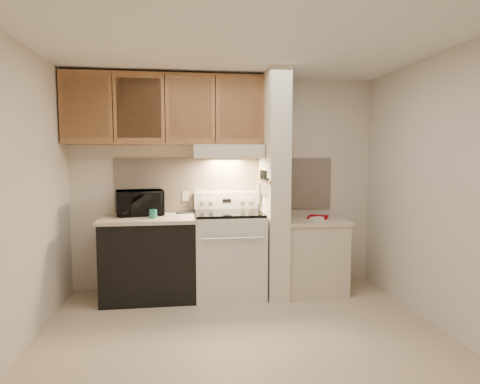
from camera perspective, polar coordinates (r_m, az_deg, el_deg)
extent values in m
plane|color=#C8B396|center=(3.67, 0.52, -20.30)|extent=(3.60, 3.60, 0.00)
plane|color=white|center=(3.44, 0.56, 20.76)|extent=(3.60, 3.60, 0.00)
cube|color=beige|center=(4.81, -2.02, 1.27)|extent=(3.60, 2.50, 0.02)
cube|color=beige|center=(3.55, -29.59, -0.79)|extent=(0.02, 3.00, 2.50)
cube|color=beige|center=(4.00, 26.97, -0.07)|extent=(0.02, 3.00, 2.50)
cube|color=beige|center=(4.80, -2.01, 1.08)|extent=(2.60, 0.02, 0.63)
cube|color=silver|center=(4.59, -1.56, -8.90)|extent=(0.76, 0.65, 0.92)
cube|color=black|center=(4.28, -1.10, -9.40)|extent=(0.50, 0.01, 0.30)
cylinder|color=silver|center=(4.19, -1.05, -6.62)|extent=(0.65, 0.02, 0.02)
cube|color=black|center=(4.50, -1.58, -3.03)|extent=(0.74, 0.64, 0.03)
cube|color=silver|center=(4.77, -1.94, -1.17)|extent=(0.76, 0.08, 0.20)
cube|color=black|center=(4.73, -1.89, -1.23)|extent=(0.10, 0.01, 0.04)
cylinder|color=silver|center=(4.70, -5.28, -1.28)|extent=(0.05, 0.02, 0.05)
cylinder|color=silver|center=(4.71, -4.07, -1.26)|extent=(0.05, 0.02, 0.05)
cylinder|color=silver|center=(4.75, 0.27, -1.20)|extent=(0.05, 0.02, 0.05)
cylinder|color=silver|center=(4.76, 1.47, -1.18)|extent=(0.05, 0.02, 0.05)
cube|color=black|center=(4.60, -12.68, -9.32)|extent=(1.00, 0.63, 0.87)
cube|color=beige|center=(4.51, -12.79, -3.71)|extent=(1.04, 0.67, 0.04)
cube|color=black|center=(4.69, -7.70, -2.96)|extent=(0.23, 0.12, 0.01)
cylinder|color=#20695D|center=(4.40, -12.27, -3.04)|extent=(0.11, 0.11, 0.09)
cube|color=beige|center=(4.78, -7.73, -0.61)|extent=(0.08, 0.01, 0.12)
imported|color=black|center=(4.64, -14.08, -1.48)|extent=(0.57, 0.43, 0.28)
cube|color=beige|center=(4.55, 4.83, 1.03)|extent=(0.22, 0.70, 2.50)
cube|color=#9B663C|center=(4.52, 3.40, 1.65)|extent=(0.01, 0.70, 0.04)
cube|color=black|center=(4.47, 3.44, 1.87)|extent=(0.02, 0.42, 0.04)
cube|color=silver|center=(4.30, 3.72, 0.41)|extent=(0.01, 0.03, 0.16)
cylinder|color=black|center=(4.30, 3.72, 2.41)|extent=(0.02, 0.02, 0.10)
cube|color=silver|center=(4.39, 3.49, 0.37)|extent=(0.01, 0.04, 0.18)
cylinder|color=black|center=(4.38, 3.50, 2.46)|extent=(0.02, 0.02, 0.10)
cube|color=silver|center=(4.46, 3.32, 0.32)|extent=(0.01, 0.04, 0.20)
cylinder|color=black|center=(4.47, 3.29, 2.51)|extent=(0.02, 0.02, 0.10)
cube|color=silver|center=(4.54, 3.12, 0.66)|extent=(0.01, 0.04, 0.16)
cylinder|color=black|center=(4.54, 3.10, 2.56)|extent=(0.02, 0.02, 0.10)
cube|color=silver|center=(4.62, 2.94, 0.61)|extent=(0.01, 0.04, 0.18)
cylinder|color=black|center=(4.61, 2.95, 2.59)|extent=(0.02, 0.02, 0.10)
cube|color=slate|center=(4.70, 2.79, -0.18)|extent=(0.03, 0.10, 0.25)
cube|color=beige|center=(4.80, 10.18, -9.04)|extent=(0.70, 0.60, 0.81)
cube|color=beige|center=(4.72, 10.27, -4.02)|extent=(0.74, 0.64, 0.04)
cube|color=#A8000B|center=(4.84, 11.03, -3.50)|extent=(0.34, 0.38, 0.01)
cube|color=white|center=(4.62, 10.88, -3.74)|extent=(0.16, 0.14, 0.04)
cube|color=beige|center=(4.58, -1.76, 5.77)|extent=(0.78, 0.44, 0.15)
cube|color=beige|center=(4.37, -1.48, 5.21)|extent=(0.78, 0.04, 0.06)
cube|color=#9B663C|center=(4.63, -10.53, 11.38)|extent=(2.18, 0.33, 0.77)
cube|color=#9B663C|center=(4.59, -21.08, 11.19)|extent=(0.46, 0.01, 0.63)
cube|color=black|center=(4.53, -17.66, 11.37)|extent=(0.01, 0.01, 0.73)
cube|color=#9B663C|center=(4.50, -14.17, 11.51)|extent=(0.46, 0.01, 0.63)
cube|color=black|center=(4.47, -10.63, 11.61)|extent=(0.01, 0.01, 0.73)
cube|color=#9B663C|center=(4.47, -7.07, 11.66)|extent=(0.46, 0.01, 0.63)
cube|color=black|center=(4.48, -3.51, 11.67)|extent=(0.01, 0.01, 0.73)
cube|color=#9B663C|center=(4.51, 0.02, 11.64)|extent=(0.46, 0.01, 0.63)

